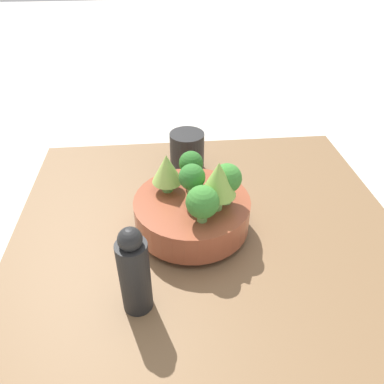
{
  "coord_description": "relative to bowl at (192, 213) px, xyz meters",
  "views": [
    {
      "loc": [
        0.09,
        0.59,
        0.58
      ],
      "look_at": [
        0.03,
        0.0,
        0.14
      ],
      "focal_mm": 35.0,
      "sensor_mm": 36.0,
      "label": 1
    }
  ],
  "objects": [
    {
      "name": "romanesco_piece_near",
      "position": [
        0.05,
        -0.04,
        0.09
      ],
      "size": [
        0.06,
        0.06,
        0.08
      ],
      "color": "#6BA34C",
      "rests_on": "bowl"
    },
    {
      "name": "fork",
      "position": [
        -0.03,
        -0.18,
        -0.04
      ],
      "size": [
        0.18,
        0.06,
        0.01
      ],
      "color": "#B2B2B7",
      "rests_on": "table"
    },
    {
      "name": "broccoli_floret_center",
      "position": [
        0.0,
        0.0,
        0.09
      ],
      "size": [
        0.05,
        0.05,
        0.08
      ],
      "color": "#609347",
      "rests_on": "bowl"
    },
    {
      "name": "cup",
      "position": [
        -0.01,
        -0.24,
        0.01
      ],
      "size": [
        0.09,
        0.09,
        0.1
      ],
      "color": "black",
      "rests_on": "table"
    },
    {
      "name": "pepper_mill",
      "position": [
        0.11,
        0.18,
        0.04
      ],
      "size": [
        0.05,
        0.05,
        0.17
      ],
      "color": "black",
      "rests_on": "table"
    },
    {
      "name": "ground_plane",
      "position": [
        -0.03,
        -0.0,
        -0.09
      ],
      "size": [
        6.0,
        6.0,
        0.0
      ],
      "primitive_type": "plane",
      "color": "beige"
    },
    {
      "name": "table",
      "position": [
        -0.03,
        -0.0,
        -0.07
      ],
      "size": [
        0.82,
        0.76,
        0.04
      ],
      "color": "brown",
      "rests_on": "ground_plane"
    },
    {
      "name": "romanesco_piece_far",
      "position": [
        -0.05,
        0.03,
        0.1
      ],
      "size": [
        0.07,
        0.07,
        0.1
      ],
      "color": "#7AB256",
      "rests_on": "bowl"
    },
    {
      "name": "broccoli_floret_back",
      "position": [
        -0.01,
        0.06,
        0.08
      ],
      "size": [
        0.06,
        0.06,
        0.07
      ],
      "color": "#6BA34C",
      "rests_on": "bowl"
    },
    {
      "name": "broccoli_floret_left",
      "position": [
        -0.07,
        0.01,
        0.09
      ],
      "size": [
        0.06,
        0.06,
        0.09
      ],
      "color": "#7AB256",
      "rests_on": "bowl"
    },
    {
      "name": "bowl",
      "position": [
        0.0,
        0.0,
        0.0
      ],
      "size": [
        0.24,
        0.24,
        0.08
      ],
      "color": "brown",
      "rests_on": "table"
    },
    {
      "name": "broccoli_floret_front",
      "position": [
        -0.0,
        -0.06,
        0.08
      ],
      "size": [
        0.05,
        0.05,
        0.07
      ],
      "color": "#609347",
      "rests_on": "bowl"
    }
  ]
}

